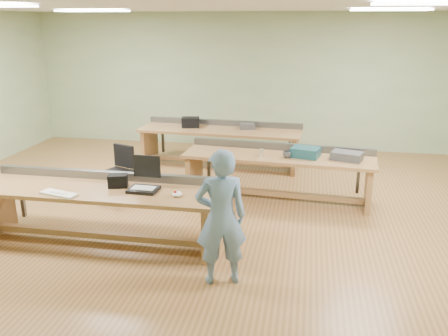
{
  "coord_description": "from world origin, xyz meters",
  "views": [
    {
      "loc": [
        1.31,
        -6.7,
        2.81
      ],
      "look_at": [
        0.22,
        -0.6,
        0.87
      ],
      "focal_mm": 38.0,
      "sensor_mm": 36.0,
      "label": 1
    }
  ],
  "objects_px": {
    "workbench_back": "(220,138)",
    "task_chair": "(119,180)",
    "workbench_mid": "(278,166)",
    "laptop_base": "(144,190)",
    "drinks_can": "(261,153)",
    "camera_bag": "(118,181)",
    "mug": "(287,155)",
    "workbench_front": "(99,201)",
    "parts_bin_grey": "(347,156)",
    "parts_bin_teal": "(305,152)",
    "person": "(221,218)"
  },
  "relations": [
    {
      "from": "workbench_back",
      "to": "task_chair",
      "type": "bearing_deg",
      "value": -117.63
    },
    {
      "from": "workbench_mid",
      "to": "laptop_base",
      "type": "relative_size",
      "value": 8.5
    },
    {
      "from": "laptop_base",
      "to": "drinks_can",
      "type": "bearing_deg",
      "value": 57.33
    },
    {
      "from": "workbench_back",
      "to": "camera_bag",
      "type": "distance_m",
      "value": 3.67
    },
    {
      "from": "laptop_base",
      "to": "mug",
      "type": "relative_size",
      "value": 2.74
    },
    {
      "from": "workbench_front",
      "to": "laptop_base",
      "type": "height_order",
      "value": "workbench_front"
    },
    {
      "from": "parts_bin_grey",
      "to": "camera_bag",
      "type": "bearing_deg",
      "value": -148.9
    },
    {
      "from": "workbench_mid",
      "to": "parts_bin_teal",
      "type": "xyz_separation_m",
      "value": [
        0.42,
        -0.04,
        0.26
      ]
    },
    {
      "from": "person",
      "to": "parts_bin_grey",
      "type": "height_order",
      "value": "person"
    },
    {
      "from": "workbench_front",
      "to": "drinks_can",
      "type": "relative_size",
      "value": 25.24
    },
    {
      "from": "parts_bin_teal",
      "to": "workbench_back",
      "type": "bearing_deg",
      "value": 134.28
    },
    {
      "from": "workbench_mid",
      "to": "laptop_base",
      "type": "xyz_separation_m",
      "value": [
        -1.56,
        -2.0,
        0.21
      ]
    },
    {
      "from": "workbench_back",
      "to": "workbench_front",
      "type": "bearing_deg",
      "value": -100.72
    },
    {
      "from": "workbench_front",
      "to": "drinks_can",
      "type": "bearing_deg",
      "value": 43.53
    },
    {
      "from": "workbench_front",
      "to": "workbench_back",
      "type": "xyz_separation_m",
      "value": [
        0.92,
        3.67,
        0.0
      ]
    },
    {
      "from": "parts_bin_grey",
      "to": "drinks_can",
      "type": "xyz_separation_m",
      "value": [
        -1.32,
        -0.06,
        0.0
      ]
    },
    {
      "from": "person",
      "to": "parts_bin_teal",
      "type": "distance_m",
      "value": 2.8
    },
    {
      "from": "workbench_mid",
      "to": "laptop_base",
      "type": "distance_m",
      "value": 2.55
    },
    {
      "from": "parts_bin_teal",
      "to": "mug",
      "type": "relative_size",
      "value": 3.22
    },
    {
      "from": "workbench_front",
      "to": "drinks_can",
      "type": "distance_m",
      "value": 2.66
    },
    {
      "from": "laptop_base",
      "to": "parts_bin_teal",
      "type": "xyz_separation_m",
      "value": [
        1.98,
        1.96,
        0.05
      ]
    },
    {
      "from": "camera_bag",
      "to": "mug",
      "type": "height_order",
      "value": "camera_bag"
    },
    {
      "from": "laptop_base",
      "to": "camera_bag",
      "type": "height_order",
      "value": "camera_bag"
    },
    {
      "from": "laptop_base",
      "to": "parts_bin_teal",
      "type": "height_order",
      "value": "parts_bin_teal"
    },
    {
      "from": "mug",
      "to": "drinks_can",
      "type": "distance_m",
      "value": 0.4
    },
    {
      "from": "workbench_mid",
      "to": "drinks_can",
      "type": "bearing_deg",
      "value": -144.28
    },
    {
      "from": "mug",
      "to": "parts_bin_grey",
      "type": "bearing_deg",
      "value": 3.1
    },
    {
      "from": "workbench_back",
      "to": "parts_bin_teal",
      "type": "relative_size",
      "value": 7.6
    },
    {
      "from": "camera_bag",
      "to": "parts_bin_grey",
      "type": "distance_m",
      "value": 3.5
    },
    {
      "from": "workbench_back",
      "to": "task_chair",
      "type": "xyz_separation_m",
      "value": [
        -1.28,
        -2.14,
        -0.24
      ]
    },
    {
      "from": "workbench_front",
      "to": "workbench_mid",
      "type": "relative_size",
      "value": 1.03
    },
    {
      "from": "workbench_front",
      "to": "workbench_mid",
      "type": "height_order",
      "value": "same"
    },
    {
      "from": "camera_bag",
      "to": "workbench_front",
      "type": "bearing_deg",
      "value": -179.06
    },
    {
      "from": "person",
      "to": "workbench_back",
      "type": "bearing_deg",
      "value": -97.03
    },
    {
      "from": "laptop_base",
      "to": "mug",
      "type": "height_order",
      "value": "mug"
    },
    {
      "from": "camera_bag",
      "to": "drinks_can",
      "type": "xyz_separation_m",
      "value": [
        1.68,
        1.75,
        -0.02
      ]
    },
    {
      "from": "workbench_mid",
      "to": "camera_bag",
      "type": "relative_size",
      "value": 12.64
    },
    {
      "from": "parts_bin_teal",
      "to": "workbench_front",
      "type": "bearing_deg",
      "value": -143.42
    },
    {
      "from": "person",
      "to": "drinks_can",
      "type": "height_order",
      "value": "person"
    },
    {
      "from": "workbench_mid",
      "to": "parts_bin_teal",
      "type": "distance_m",
      "value": 0.5
    },
    {
      "from": "parts_bin_teal",
      "to": "camera_bag",
      "type": "bearing_deg",
      "value": -141.72
    },
    {
      "from": "workbench_back",
      "to": "parts_bin_teal",
      "type": "bearing_deg",
      "value": -42.39
    },
    {
      "from": "task_chair",
      "to": "camera_bag",
      "type": "bearing_deg",
      "value": -47.15
    },
    {
      "from": "task_chair",
      "to": "drinks_can",
      "type": "xyz_separation_m",
      "value": [
        2.29,
        0.29,
        0.49
      ]
    },
    {
      "from": "task_chair",
      "to": "parts_bin_grey",
      "type": "distance_m",
      "value": 3.66
    },
    {
      "from": "parts_bin_grey",
      "to": "workbench_mid",
      "type": "bearing_deg",
      "value": 174.55
    },
    {
      "from": "parts_bin_teal",
      "to": "person",
      "type": "bearing_deg",
      "value": -107.85
    },
    {
      "from": "workbench_back",
      "to": "mug",
      "type": "distance_m",
      "value": 2.33
    },
    {
      "from": "laptop_base",
      "to": "parts_bin_grey",
      "type": "distance_m",
      "value": 3.23
    },
    {
      "from": "workbench_back",
      "to": "camera_bag",
      "type": "relative_size",
      "value": 13.3
    }
  ]
}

